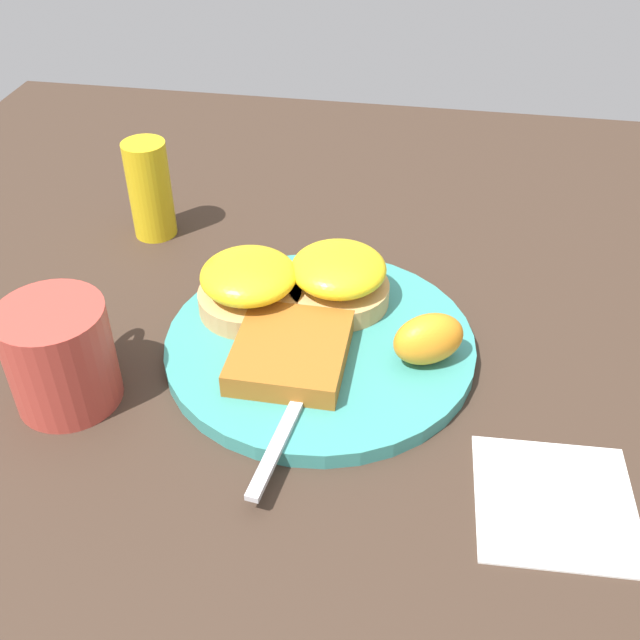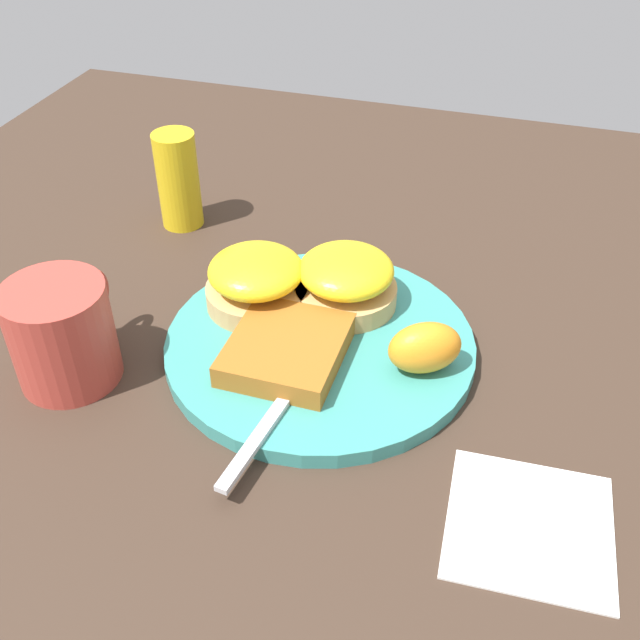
# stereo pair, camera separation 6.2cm
# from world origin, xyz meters

# --- Properties ---
(ground_plane) EXTENTS (1.10, 1.10, 0.00)m
(ground_plane) POSITION_xyz_m (0.00, 0.00, 0.00)
(ground_plane) COLOR #38281E
(plate) EXTENTS (0.26, 0.26, 0.01)m
(plate) POSITION_xyz_m (0.00, 0.00, 0.01)
(plate) COLOR teal
(plate) RESTS_ON ground_plane
(sandwich_benedict_left) EXTENTS (0.09, 0.09, 0.05)m
(sandwich_benedict_left) POSITION_xyz_m (0.05, -0.01, 0.04)
(sandwich_benedict_left) COLOR tan
(sandwich_benedict_left) RESTS_ON plate
(sandwich_benedict_right) EXTENTS (0.09, 0.09, 0.05)m
(sandwich_benedict_right) POSITION_xyz_m (0.03, 0.07, 0.04)
(sandwich_benedict_right) COLOR tan
(sandwich_benedict_right) RESTS_ON plate
(hashbrown_patty) EXTENTS (0.10, 0.09, 0.02)m
(hashbrown_patty) POSITION_xyz_m (-0.03, 0.02, 0.02)
(hashbrown_patty) COLOR #99591D
(hashbrown_patty) RESTS_ON plate
(orange_wedge) EXTENTS (0.06, 0.07, 0.04)m
(orange_wedge) POSITION_xyz_m (-0.01, -0.09, 0.04)
(orange_wedge) COLOR orange
(orange_wedge) RESTS_ON plate
(fork) EXTENTS (0.23, 0.05, 0.00)m
(fork) POSITION_xyz_m (-0.05, -0.00, 0.02)
(fork) COLOR silver
(fork) RESTS_ON plate
(cup) EXTENTS (0.11, 0.08, 0.09)m
(cup) POSITION_xyz_m (-0.09, 0.19, 0.04)
(cup) COLOR #B23D33
(cup) RESTS_ON ground_plane
(napkin) EXTENTS (0.11, 0.11, 0.00)m
(napkin) POSITION_xyz_m (-0.13, -0.19, 0.00)
(napkin) COLOR white
(napkin) RESTS_ON ground_plane
(condiment_bottle) EXTENTS (0.04, 0.04, 0.10)m
(condiment_bottle) POSITION_xyz_m (0.16, 0.20, 0.05)
(condiment_bottle) COLOR gold
(condiment_bottle) RESTS_ON ground_plane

